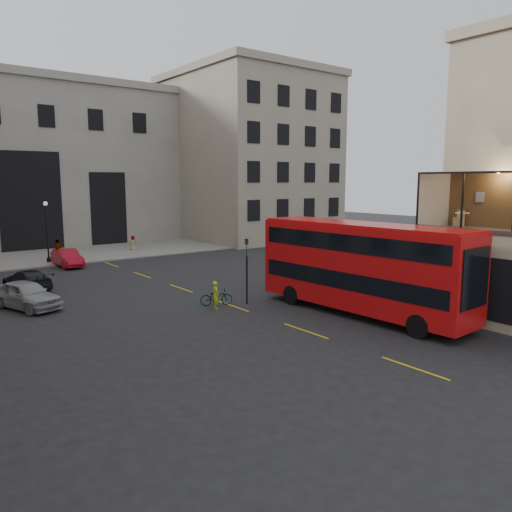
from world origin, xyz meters
TOP-DOWN VIEW (x-y plane):
  - ground at (0.00, 0.00)m, footprint 140.00×140.00m
  - gateway at (-5.00, 47.99)m, footprint 35.00×10.60m
  - building_right at (20.00, 39.97)m, footprint 16.60×18.60m
  - pavement_far at (-6.00, 38.00)m, footprint 40.00×12.00m
  - traffic_light_near at (-1.00, 12.00)m, footprint 0.16×0.20m
  - street_lamp_b at (-6.00, 34.00)m, footprint 0.36×0.36m
  - bus_near at (2.39, 6.44)m, footprint 3.30×12.31m
  - car_a at (-11.40, 18.57)m, footprint 3.35×5.03m
  - car_b at (-5.25, 31.27)m, footprint 1.55×4.40m
  - car_c at (-10.14, 23.70)m, footprint 2.54×4.78m
  - bicycle at (-2.58, 12.81)m, footprint 1.92×1.32m
  - cyclist at (-3.06, 12.15)m, footprint 0.49×0.63m
  - pedestrian_c at (-4.92, 35.00)m, footprint 1.20×0.95m
  - pedestrian_d at (3.00, 36.81)m, footprint 0.91×0.86m
  - cafe_table_far at (5.96, 3.01)m, footprint 0.69×0.69m
  - cafe_chair_d at (7.60, 4.14)m, footprint 0.44×0.44m

SIDE VIEW (x-z plane):
  - ground at x=0.00m, z-range 0.00..0.00m
  - pavement_far at x=-6.00m, z-range 0.00..0.12m
  - bicycle at x=-2.58m, z-range 0.00..0.96m
  - car_c at x=-10.14m, z-range 0.00..1.32m
  - car_b at x=-5.25m, z-range 0.00..1.45m
  - cyclist at x=-3.06m, z-range 0.00..1.56m
  - pedestrian_d at x=3.00m, z-range 0.00..1.56m
  - car_a at x=-11.40m, z-range 0.00..1.59m
  - pedestrian_c at x=-4.92m, z-range 0.00..1.90m
  - street_lamp_b at x=-6.00m, z-range -0.27..5.06m
  - traffic_light_near at x=-1.00m, z-range 0.52..4.32m
  - bus_near at x=2.39m, z-range 0.30..5.17m
  - cafe_chair_d at x=7.60m, z-range 4.43..5.32m
  - cafe_table_far at x=5.96m, z-range 4.74..5.60m
  - gateway at x=-5.00m, z-range 0.39..18.39m
  - building_right at x=20.00m, z-range 0.39..20.39m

